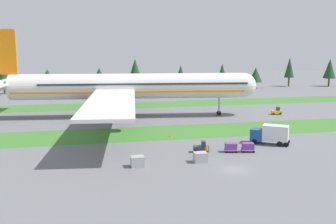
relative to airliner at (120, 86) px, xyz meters
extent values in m
plane|color=slate|center=(12.39, -45.80, -7.82)|extent=(400.00, 400.00, 0.00)
cube|color=#3D752D|center=(12.39, -19.80, -7.81)|extent=(320.00, 13.51, 0.01)
cube|color=#3D752D|center=(12.39, 19.22, -7.81)|extent=(320.00, 13.51, 0.01)
cylinder|color=silver|center=(2.44, -0.29, -0.01)|extent=(58.85, 13.28, 6.37)
sphere|color=silver|center=(31.48, -3.77, -0.01)|extent=(6.25, 6.25, 6.25)
cube|color=orange|center=(2.44, -0.29, -1.13)|extent=(57.44, 13.24, 0.36)
cube|color=#283342|center=(5.98, -0.72, 0.79)|extent=(51.77, 12.50, 0.44)
cube|color=silver|center=(1.61, 22.78, -0.65)|extent=(13.88, 40.06, 0.57)
cylinder|color=#A3A3A8|center=(2.29, 16.77, -2.74)|extent=(6.08, 4.16, 3.51)
cube|color=silver|center=(-3.81, -22.51, -0.65)|extent=(13.88, 40.06, 0.57)
cylinder|color=#A3A3A8|center=(-1.73, -16.83, -2.74)|extent=(6.08, 4.16, 3.51)
cube|color=silver|center=(-27.65, 12.42, 0.95)|extent=(6.85, 14.79, 0.40)
cylinder|color=#A3A3A8|center=(25.11, -3.01, -4.09)|extent=(0.44, 0.44, 6.25)
cylinder|color=black|center=(25.11, -3.01, -7.22)|extent=(1.24, 0.56, 1.20)
cylinder|color=#A3A3A8|center=(-1.64, 4.05, -3.97)|extent=(0.44, 0.44, 6.00)
cylinder|color=black|center=(-1.64, 4.05, -6.97)|extent=(1.76, 0.79, 1.70)
cylinder|color=#A3A3A8|center=(-2.55, -3.55, -3.97)|extent=(0.44, 0.44, 6.00)
cylinder|color=black|center=(-2.55, -3.55, -6.97)|extent=(1.76, 0.79, 1.70)
cube|color=#2D333D|center=(10.37, -35.91, -7.13)|extent=(2.80, 1.78, 0.77)
cube|color=#283342|center=(10.75, -35.99, -6.30)|extent=(0.90, 1.21, 0.90)
cylinder|color=black|center=(9.37, -36.28, -7.52)|extent=(0.63, 0.31, 0.60)
cylinder|color=black|center=(9.58, -35.20, -7.52)|extent=(0.63, 0.31, 0.60)
cylinder|color=black|center=(11.15, -36.63, -7.52)|extent=(0.63, 0.31, 0.60)
cylinder|color=black|center=(11.36, -35.55, -7.52)|extent=(0.63, 0.31, 0.60)
cube|color=#A3A3A8|center=(15.37, -36.89, -7.42)|extent=(2.45, 1.90, 0.10)
cube|color=#70388E|center=(15.37, -36.89, -6.82)|extent=(2.15, 1.67, 1.10)
cylinder|color=black|center=(14.42, -37.41, -7.62)|extent=(0.42, 0.19, 0.40)
cylinder|color=black|center=(14.68, -36.06, -7.62)|extent=(0.42, 0.19, 0.40)
cylinder|color=black|center=(16.06, -37.73, -7.62)|extent=(0.42, 0.19, 0.40)
cylinder|color=black|center=(16.32, -36.38, -7.62)|extent=(0.42, 0.19, 0.40)
cube|color=#A3A3A8|center=(18.22, -37.45, -7.42)|extent=(2.45, 1.90, 0.10)
cube|color=#70388E|center=(18.22, -37.45, -6.82)|extent=(2.15, 1.67, 1.10)
cylinder|color=black|center=(17.26, -37.97, -7.62)|extent=(0.42, 0.19, 0.40)
cylinder|color=black|center=(17.53, -36.61, -7.62)|extent=(0.42, 0.19, 0.40)
cylinder|color=black|center=(18.90, -38.29, -7.62)|extent=(0.42, 0.19, 0.40)
cylinder|color=black|center=(19.17, -36.94, -7.62)|extent=(0.42, 0.19, 0.40)
cube|color=#1E4C8E|center=(22.34, -31.96, -6.24)|extent=(3.11, 3.13, 2.20)
cube|color=#283342|center=(21.45, -31.37, -5.80)|extent=(1.22, 1.77, 0.97)
cube|color=silver|center=(25.12, -33.82, -5.64)|extent=(5.02, 4.41, 2.80)
cylinder|color=black|center=(21.60, -32.67, -7.34)|extent=(0.97, 0.78, 0.96)
cylinder|color=black|center=(22.71, -31.01, -7.34)|extent=(0.97, 0.78, 0.96)
cylinder|color=black|center=(25.32, -35.15, -7.34)|extent=(0.97, 0.78, 0.96)
cylinder|color=black|center=(26.43, -33.49, -7.34)|extent=(0.97, 0.78, 0.96)
cylinder|color=black|center=(26.25, -35.78, -7.34)|extent=(0.97, 0.78, 0.96)
cylinder|color=black|center=(27.36, -34.11, -7.34)|extent=(0.97, 0.78, 0.96)
cube|color=yellow|center=(40.41, -4.84, -7.13)|extent=(2.74, 1.60, 0.77)
cube|color=#283342|center=(40.80, -4.89, -6.30)|extent=(0.82, 1.17, 0.90)
cylinder|color=black|center=(39.44, -5.28, -7.52)|extent=(0.62, 0.27, 0.60)
cylinder|color=black|center=(39.58, -4.19, -7.52)|extent=(0.62, 0.27, 0.60)
cylinder|color=black|center=(41.25, -5.49, -7.52)|extent=(0.62, 0.27, 0.60)
cylinder|color=black|center=(41.38, -4.40, -7.52)|extent=(0.62, 0.27, 0.60)
cylinder|color=black|center=(10.53, -38.25, -7.39)|extent=(0.18, 0.18, 0.85)
cylinder|color=black|center=(10.75, -38.25, -7.39)|extent=(0.18, 0.18, 0.85)
cylinder|color=orange|center=(10.64, -38.25, -6.66)|extent=(0.36, 0.36, 0.62)
sphere|color=tan|center=(10.64, -38.25, -6.20)|extent=(0.24, 0.24, 0.24)
cylinder|color=orange|center=(10.41, -38.25, -6.69)|extent=(0.10, 0.10, 0.58)
cylinder|color=orange|center=(10.87, -38.25, -6.69)|extent=(0.10, 0.10, 0.58)
cube|color=#A3A3A8|center=(-1.21, -41.55, -7.03)|extent=(2.05, 1.66, 1.58)
cube|color=#A3A3A8|center=(8.66, -41.29, -7.05)|extent=(2.04, 1.65, 1.54)
cone|color=orange|center=(7.59, -24.26, -7.53)|extent=(0.44, 0.44, 0.58)
cone|color=orange|center=(27.56, -26.22, -7.55)|extent=(0.44, 0.44, 0.53)
cylinder|color=#4C3823|center=(-38.50, 56.41, -6.01)|extent=(0.70, 0.70, 3.62)
cone|color=#1E4223|center=(-38.50, 56.41, -0.40)|extent=(4.84, 4.84, 7.59)
cylinder|color=#4C3823|center=(-22.61, 54.92, -6.07)|extent=(0.70, 0.70, 3.50)
cone|color=#1E4223|center=(-22.61, 54.92, -1.52)|extent=(6.20, 6.20, 5.60)
cylinder|color=#4C3823|center=(-3.27, 57.86, -5.99)|extent=(0.70, 0.70, 3.66)
cone|color=#1E4223|center=(-3.27, 57.86, -1.36)|extent=(5.61, 5.61, 5.58)
cylinder|color=#4C3823|center=(10.97, 58.17, -5.90)|extent=(0.70, 0.70, 3.84)
cone|color=#1E4223|center=(10.97, 58.17, 0.44)|extent=(5.83, 5.83, 8.83)
cylinder|color=#4C3823|center=(30.34, 60.13, -6.28)|extent=(0.70, 0.70, 3.08)
cone|color=#1E4223|center=(30.34, 60.13, -1.37)|extent=(4.30, 4.30, 6.74)
cylinder|color=#4C3823|center=(47.14, 55.98, -6.18)|extent=(0.70, 0.70, 3.27)
cone|color=#1E4223|center=(47.14, 55.98, -0.92)|extent=(4.32, 4.32, 7.25)
cylinder|color=#4C3823|center=(62.23, 56.11, -6.51)|extent=(0.70, 0.70, 2.62)
cone|color=#1E4223|center=(62.23, 56.11, -2.13)|extent=(5.69, 5.69, 6.14)
cylinder|color=#4C3823|center=(79.76, 59.64, -5.82)|extent=(0.70, 0.70, 4.00)
cone|color=#1E4223|center=(79.76, 59.64, 0.54)|extent=(4.31, 4.31, 8.72)
cylinder|color=#4C3823|center=(97.56, 56.42, -6.02)|extent=(0.70, 0.70, 3.59)
cone|color=#1E4223|center=(97.56, 56.42, 0.10)|extent=(5.43, 5.43, 8.64)
camera|label=1|loc=(-8.20, -96.75, 10.00)|focal=41.23mm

